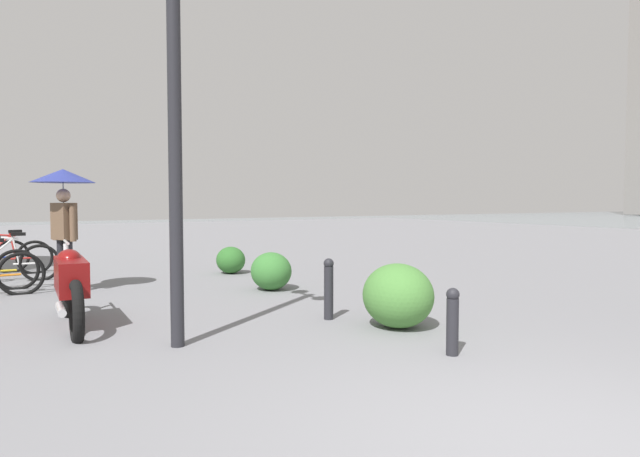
% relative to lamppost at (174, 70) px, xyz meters
% --- Properties ---
extents(lamppost, '(0.98, 0.28, 4.31)m').
position_rel_lamppost_xyz_m(lamppost, '(0.00, 0.00, 0.00)').
color(lamppost, '#232328').
rests_on(lamppost, ground).
extents(motorcycle, '(2.17, 0.38, 1.06)m').
position_rel_lamppost_xyz_m(motorcycle, '(1.55, 0.86, -2.34)').
color(motorcycle, black).
rests_on(motorcycle, ground).
extents(bicycle_white, '(0.23, 1.77, 0.95)m').
position_rel_lamppost_xyz_m(bicycle_white, '(6.04, 1.48, -2.49)').
color(bicycle_white, black).
rests_on(bicycle_white, ground).
extents(bicycle_red, '(0.26, 1.77, 0.95)m').
position_rel_lamppost_xyz_m(bicycle_red, '(7.09, 1.51, -2.49)').
color(bicycle_red, black).
rests_on(bicycle_red, ground).
extents(pedestrian, '(1.00, 1.00, 2.03)m').
position_rel_lamppost_xyz_m(pedestrian, '(4.21, 0.68, -1.24)').
color(pedestrian, black).
rests_on(pedestrian, ground).
extents(bollard_near, '(0.13, 0.13, 0.67)m').
position_rel_lamppost_xyz_m(bollard_near, '(-1.68, -2.24, -2.50)').
color(bollard_near, '#232328').
rests_on(bollard_near, ground).
extents(bollard_mid, '(0.13, 0.13, 0.78)m').
position_rel_lamppost_xyz_m(bollard_mid, '(0.32, -2.03, -2.44)').
color(bollard_mid, '#232328').
rests_on(bollard_mid, ground).
extents(shrub_low, '(0.90, 0.81, 0.77)m').
position_rel_lamppost_xyz_m(shrub_low, '(-0.49, -2.51, -2.46)').
color(shrub_low, '#477F38').
rests_on(shrub_low, ground).
extents(shrub_round, '(0.66, 0.59, 0.56)m').
position_rel_lamppost_xyz_m(shrub_round, '(5.10, -2.53, -2.57)').
color(shrub_round, '#2D6628').
rests_on(shrub_round, ground).
extents(shrub_wide, '(0.75, 0.68, 0.64)m').
position_rel_lamppost_xyz_m(shrub_wide, '(2.77, -2.37, -2.52)').
color(shrub_wide, '#387533').
rests_on(shrub_wide, ground).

